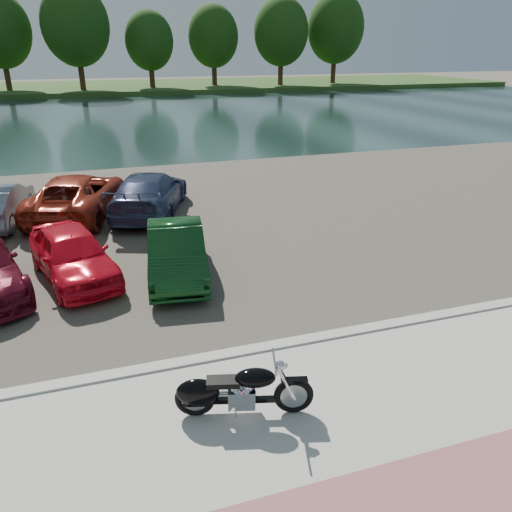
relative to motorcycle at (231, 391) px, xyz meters
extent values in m
plane|color=#595447|center=(1.07, -0.28, -0.56)|extent=(200.00, 200.00, 0.00)
cube|color=#B6B3AB|center=(1.07, -1.28, -0.51)|extent=(60.00, 6.00, 0.10)
cube|color=#B6B3AB|center=(1.07, 1.72, -0.49)|extent=(60.00, 0.30, 0.14)
cube|color=#3F3B33|center=(1.07, 10.72, -0.54)|extent=(60.00, 18.00, 0.04)
cube|color=#172927|center=(1.07, 39.72, -0.56)|extent=(120.00, 40.00, 0.00)
cube|color=#264819|center=(1.07, 71.72, -0.26)|extent=(120.00, 24.00, 0.60)
cylinder|color=#392314|center=(-10.93, 67.12, 2.74)|extent=(0.70, 0.70, 5.40)
cylinder|color=#392314|center=(-1.93, 64.32, 2.96)|extent=(0.70, 0.70, 5.85)
ellipsoid|color=#11330E|center=(-1.93, 64.32, 7.64)|extent=(8.19, 8.19, 9.83)
cylinder|color=#392314|center=(7.07, 65.72, 2.29)|extent=(0.70, 0.70, 4.50)
ellipsoid|color=#11330E|center=(7.07, 65.72, 5.89)|extent=(6.30, 6.30, 7.56)
cylinder|color=#392314|center=(16.07, 67.12, 2.51)|extent=(0.70, 0.70, 4.95)
ellipsoid|color=#11330E|center=(16.07, 67.12, 6.47)|extent=(6.93, 6.93, 8.32)
cylinder|color=#392314|center=(25.07, 64.32, 2.74)|extent=(0.70, 0.70, 5.40)
ellipsoid|color=#11330E|center=(25.07, 64.32, 7.06)|extent=(7.56, 7.56, 9.07)
cylinder|color=#392314|center=(34.07, 65.72, 2.96)|extent=(0.70, 0.70, 5.85)
ellipsoid|color=#11330E|center=(34.07, 65.72, 7.64)|extent=(8.19, 8.19, 9.83)
torus|color=black|center=(1.01, -0.28, -0.12)|extent=(0.69, 0.30, 0.68)
torus|color=black|center=(-0.59, 0.15, -0.12)|extent=(0.69, 0.30, 0.68)
cylinder|color=#B2B2B7|center=(1.01, -0.28, -0.12)|extent=(0.46, 0.18, 0.46)
cylinder|color=#B2B2B7|center=(-0.59, 0.15, -0.12)|extent=(0.46, 0.18, 0.46)
cylinder|color=silver|center=(0.84, -0.34, 0.18)|extent=(0.33, 0.13, 0.63)
cylinder|color=silver|center=(0.90, -0.15, 0.18)|extent=(0.33, 0.13, 0.63)
cylinder|color=silver|center=(0.69, -0.19, 0.57)|extent=(0.23, 0.73, 0.04)
sphere|color=silver|center=(0.78, -0.22, 0.49)|extent=(0.20, 0.20, 0.16)
sphere|color=silver|center=(0.85, -0.24, 0.49)|extent=(0.14, 0.14, 0.11)
cube|color=black|center=(1.01, -0.28, 0.19)|extent=(0.47, 0.25, 0.06)
cube|color=black|center=(0.21, -0.06, -0.18)|extent=(1.18, 0.41, 0.08)
cube|color=silver|center=(0.16, -0.05, -0.11)|extent=(0.52, 0.43, 0.34)
cylinder|color=silver|center=(0.26, -0.08, 0.09)|extent=(0.28, 0.24, 0.27)
cylinder|color=silver|center=(0.06, -0.02, 0.09)|extent=(0.28, 0.24, 0.27)
ellipsoid|color=black|center=(0.38, -0.11, 0.26)|extent=(0.75, 0.53, 0.32)
cube|color=black|center=(-0.13, 0.03, 0.20)|extent=(0.60, 0.42, 0.10)
ellipsoid|color=black|center=(-0.54, 0.14, 0.00)|extent=(0.79, 0.52, 0.50)
cube|color=black|center=(-0.59, 0.15, -0.07)|extent=(0.43, 0.28, 0.30)
cylinder|color=silver|center=(-0.09, 0.18, -0.24)|extent=(1.08, 0.38, 0.09)
cylinder|color=silver|center=(-0.09, 0.18, -0.16)|extent=(1.08, 0.38, 0.09)
cylinder|color=#B2B2B7|center=(0.02, -0.20, -0.33)|extent=(0.06, 0.14, 0.22)
imported|color=red|center=(-2.56, 6.59, 0.18)|extent=(2.72, 4.43, 1.41)
imported|color=#103C17|center=(0.11, 5.96, 0.17)|extent=(2.01, 4.36, 1.38)
imported|color=#9F2D1A|center=(-2.45, 12.29, 0.25)|extent=(4.04, 6.04, 1.54)
imported|color=navy|center=(0.10, 11.78, 0.25)|extent=(3.79, 5.70, 1.53)
camera|label=1|loc=(-1.70, -6.54, 5.30)|focal=35.00mm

